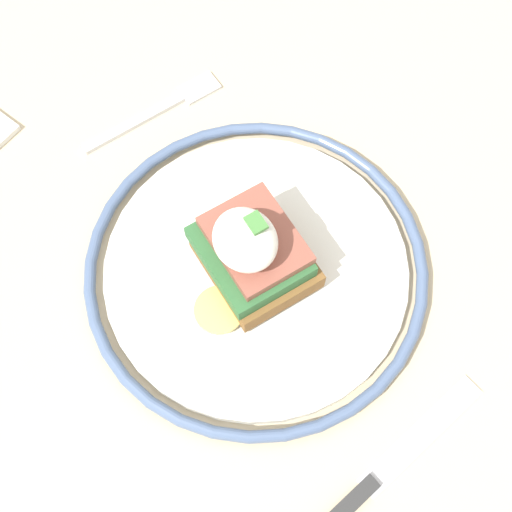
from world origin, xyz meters
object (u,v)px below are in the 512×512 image
fork (159,110)px  knife (372,482)px  plate (256,269)px  sandwich (252,251)px

fork → knife: knife is taller
plate → fork: bearing=177.4°
fork → knife: (0.37, -0.02, 0.00)m
fork → knife: 0.37m
sandwich → plate: bearing=68.3°
sandwich → knife: sandwich is taller
sandwich → fork: bearing=176.5°
plate → sandwich: (-0.00, -0.00, 0.04)m
knife → fork: bearing=176.4°
plate → knife: (0.19, -0.01, -0.01)m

